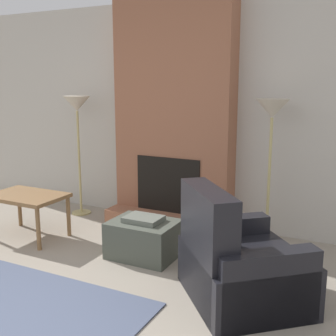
# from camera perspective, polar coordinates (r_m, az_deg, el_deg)

# --- Properties ---
(wall_back) EXTENTS (6.98, 0.06, 2.60)m
(wall_back) POSITION_cam_1_polar(r_m,az_deg,el_deg) (5.03, 1.71, 7.26)
(wall_back) COLOR #BCB7AD
(wall_back) RESTS_ON ground_plane
(fireplace) EXTENTS (1.41, 0.58, 2.60)m
(fireplace) POSITION_cam_1_polar(r_m,az_deg,el_deg) (4.85, 0.70, 6.13)
(fireplace) COLOR #935B42
(fireplace) RESTS_ON ground_plane
(ottoman) EXTENTS (0.64, 0.48, 0.41)m
(ottoman) POSITION_cam_1_polar(r_m,az_deg,el_deg) (4.15, -3.31, -9.47)
(ottoman) COLOR #474C42
(ottoman) RESTS_ON ground_plane
(armchair) EXTENTS (1.22, 1.23, 0.91)m
(armchair) POSITION_cam_1_polar(r_m,az_deg,el_deg) (3.38, 9.12, -13.03)
(armchair) COLOR black
(armchair) RESTS_ON ground_plane
(side_table) EXTENTS (0.81, 0.54, 0.48)m
(side_table) POSITION_cam_1_polar(r_m,az_deg,el_deg) (4.83, -18.56, -4.08)
(side_table) COLOR brown
(side_table) RESTS_ON ground_plane
(floor_lamp_left) EXTENTS (0.34, 0.34, 1.51)m
(floor_lamp_left) POSITION_cam_1_polar(r_m,az_deg,el_deg) (5.39, -12.21, 7.44)
(floor_lamp_left) COLOR tan
(floor_lamp_left) RESTS_ON ground_plane
(floor_lamp_right) EXTENTS (0.34, 0.34, 1.52)m
(floor_lamp_right) POSITION_cam_1_polar(r_m,az_deg,el_deg) (4.31, 13.89, 6.49)
(floor_lamp_right) COLOR tan
(floor_lamp_right) RESTS_ON ground_plane
(area_rug) EXTENTS (1.83, 1.49, 0.01)m
(area_rug) POSITION_cam_1_polar(r_m,az_deg,el_deg) (3.38, -21.42, -18.90)
(area_rug) COLOR #4C5670
(area_rug) RESTS_ON ground_plane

